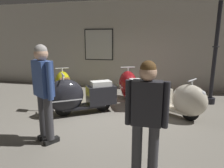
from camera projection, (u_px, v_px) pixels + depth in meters
name	position (u px, v px, depth m)	size (l,w,h in m)	color
ground_plane	(110.00, 116.00, 4.84)	(60.00, 60.00, 0.00)	slate
showroom_back_wall	(132.00, 45.00, 7.66)	(18.00, 0.63, 3.42)	#ADA89E
scooter_0	(64.00, 85.00, 6.36)	(1.21, 1.60, 0.98)	black
scooter_1	(77.00, 96.00, 4.89)	(1.74, 1.38, 1.07)	black
scooter_2	(130.00, 86.00, 5.99)	(1.12, 1.77, 1.05)	black
scooter_3	(178.00, 99.00, 4.71)	(1.61, 1.25, 0.99)	black
lamppost	(215.00, 50.00, 5.53)	(0.28, 0.28, 3.17)	black
visitor_0	(44.00, 88.00, 3.41)	(0.52, 0.43, 1.79)	black
visitor_1	(146.00, 114.00, 2.43)	(0.54, 0.26, 1.61)	black
info_stanchion	(48.00, 94.00, 5.12)	(0.32, 0.28, 1.11)	#333338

